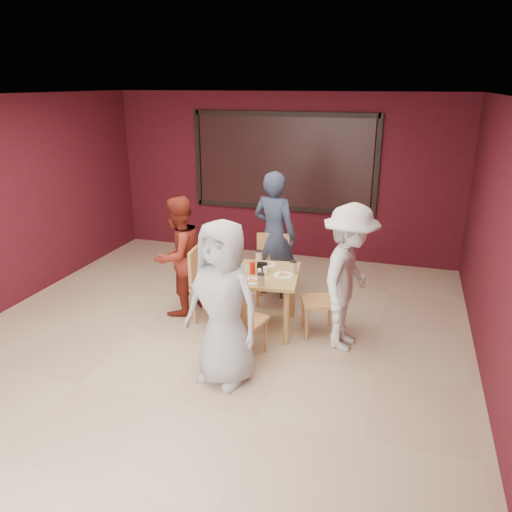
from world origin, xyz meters
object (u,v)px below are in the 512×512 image
(chair_front, at_px, (241,318))
(chair_left, at_px, (206,279))
(chair_right, at_px, (325,297))
(diner_back, at_px, (274,235))
(chair_back, at_px, (272,264))
(diner_left, at_px, (178,256))
(diner_right, at_px, (349,278))
(dining_table, at_px, (260,280))
(diner_front, at_px, (223,304))

(chair_front, relative_size, chair_left, 0.90)
(chair_right, bearing_deg, chair_left, -178.11)
(chair_right, relative_size, diner_back, 0.48)
(chair_back, height_order, diner_left, diner_left)
(diner_back, xyz_separation_m, diner_left, (-1.04, -0.94, -0.12))
(chair_back, relative_size, diner_left, 0.60)
(diner_right, bearing_deg, diner_back, 53.63)
(dining_table, bearing_deg, diner_right, -7.33)
(diner_left, bearing_deg, chair_back, 143.80)
(chair_left, height_order, diner_front, diner_front)
(chair_front, distance_m, diner_front, 0.58)
(chair_left, bearing_deg, chair_back, 51.34)
(chair_front, xyz_separation_m, diner_left, (-1.17, 0.90, 0.29))
(diner_right, bearing_deg, chair_front, 129.49)
(chair_right, bearing_deg, diner_right, -39.38)
(chair_right, bearing_deg, chair_front, -131.89)
(diner_front, bearing_deg, chair_front, 100.06)
(diner_left, bearing_deg, chair_front, 71.67)
(chair_back, distance_m, chair_right, 1.17)
(chair_left, bearing_deg, diner_right, -5.82)
(chair_left, height_order, diner_right, diner_right)
(dining_table, xyz_separation_m, chair_right, (0.80, 0.10, -0.16))
(chair_left, height_order, chair_right, chair_left)
(dining_table, relative_size, diner_right, 0.62)
(diner_left, bearing_deg, diner_back, 151.35)
(diner_front, bearing_deg, chair_left, 134.64)
(dining_table, distance_m, diner_back, 1.11)
(chair_front, relative_size, chair_back, 0.92)
(dining_table, xyz_separation_m, chair_left, (-0.74, 0.05, -0.10))
(diner_right, bearing_deg, chair_left, 93.10)
(chair_front, distance_m, diner_left, 1.51)
(dining_table, height_order, chair_back, chair_back)
(dining_table, xyz_separation_m, chair_front, (0.02, -0.77, -0.16))
(chair_back, bearing_deg, dining_table, -84.83)
(chair_front, relative_size, diner_front, 0.51)
(chair_front, xyz_separation_m, diner_back, (-0.13, 1.84, 0.41))
(diner_front, xyz_separation_m, diner_left, (-1.13, 1.35, -0.07))
(chair_right, height_order, diner_left, diner_left)
(diner_back, bearing_deg, chair_front, 109.53)
(diner_front, bearing_deg, chair_back, 106.61)
(chair_front, xyz_separation_m, chair_left, (-0.76, 0.82, 0.05))
(dining_table, relative_size, chair_left, 1.09)
(diner_front, distance_m, diner_left, 1.76)
(chair_right, distance_m, diner_right, 0.52)
(chair_back, xyz_separation_m, chair_right, (0.88, -0.77, -0.05))
(chair_left, bearing_deg, chair_right, 1.89)
(diner_left, distance_m, diner_right, 2.25)
(diner_front, bearing_deg, diner_right, 59.12)
(diner_left, bearing_deg, diner_front, 59.32)
(diner_front, height_order, diner_right, diner_front)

